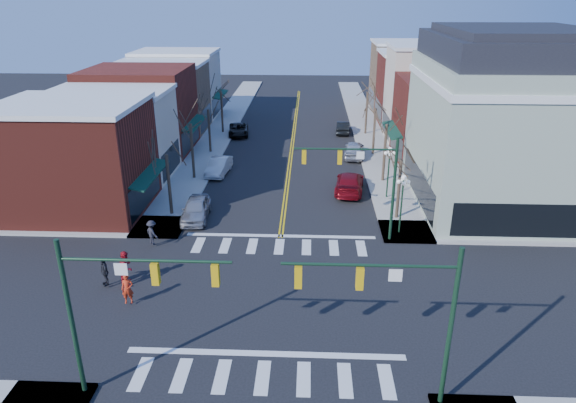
# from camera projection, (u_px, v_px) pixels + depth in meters

# --- Properties ---
(ground) EXTENTS (160.00, 160.00, 0.00)m
(ground) POSITION_uv_depth(u_px,v_px,m) (273.00, 299.00, 28.17)
(ground) COLOR black
(ground) RESTS_ON ground
(sidewalk_left) EXTENTS (3.50, 70.00, 0.15)m
(sidewalk_left) POSITION_uv_depth(u_px,v_px,m) (193.00, 174.00, 46.96)
(sidewalk_left) COLOR #9E9B93
(sidewalk_left) RESTS_ON ground
(sidewalk_right) EXTENTS (3.50, 70.00, 0.15)m
(sidewalk_right) POSITION_uv_depth(u_px,v_px,m) (385.00, 177.00, 46.26)
(sidewalk_right) COLOR #9E9B93
(sidewalk_right) RESTS_ON ground
(bldg_left_brick_a) EXTENTS (10.00, 8.50, 8.00)m
(bldg_left_brick_a) POSITION_uv_depth(u_px,v_px,m) (75.00, 160.00, 38.11)
(bldg_left_brick_a) COLOR maroon
(bldg_left_brick_a) RESTS_ON ground
(bldg_left_stucco_a) EXTENTS (10.00, 7.00, 7.50)m
(bldg_left_stucco_a) POSITION_uv_depth(u_px,v_px,m) (113.00, 136.00, 45.36)
(bldg_left_stucco_a) COLOR beige
(bldg_left_stucco_a) RESTS_ON ground
(bldg_left_brick_b) EXTENTS (10.00, 9.00, 8.50)m
(bldg_left_brick_b) POSITION_uv_depth(u_px,v_px,m) (141.00, 111.00, 52.56)
(bldg_left_brick_b) COLOR maroon
(bldg_left_brick_b) RESTS_ON ground
(bldg_left_tan) EXTENTS (10.00, 7.50, 7.80)m
(bldg_left_tan) POSITION_uv_depth(u_px,v_px,m) (162.00, 98.00, 60.31)
(bldg_left_tan) COLOR #88694B
(bldg_left_tan) RESTS_ON ground
(bldg_left_stucco_b) EXTENTS (10.00, 8.00, 8.20)m
(bldg_left_stucco_b) POSITION_uv_depth(u_px,v_px,m) (178.00, 85.00, 67.39)
(bldg_left_stucco_b) COLOR beige
(bldg_left_stucco_b) RESTS_ON ground
(bldg_right_brick_a) EXTENTS (10.00, 8.50, 8.00)m
(bldg_right_brick_a) POSITION_uv_depth(u_px,v_px,m) (450.00, 120.00, 49.80)
(bldg_right_brick_a) COLOR maroon
(bldg_right_brick_a) RESTS_ON ground
(bldg_right_stucco) EXTENTS (10.00, 7.00, 10.00)m
(bldg_right_stucco) POSITION_uv_depth(u_px,v_px,m) (434.00, 95.00, 56.57)
(bldg_right_stucco) COLOR beige
(bldg_right_stucco) RESTS_ON ground
(bldg_right_brick_b) EXTENTS (10.00, 8.00, 8.50)m
(bldg_right_brick_b) POSITION_uv_depth(u_px,v_px,m) (420.00, 89.00, 63.78)
(bldg_right_brick_b) COLOR maroon
(bldg_right_brick_b) RESTS_ON ground
(bldg_right_tan) EXTENTS (10.00, 8.00, 9.00)m
(bldg_right_tan) POSITION_uv_depth(u_px,v_px,m) (409.00, 77.00, 71.07)
(bldg_right_tan) COLOR #88694B
(bldg_right_tan) RESTS_ON ground
(victorian_corner) EXTENTS (12.25, 14.25, 13.30)m
(victorian_corner) POSITION_uv_depth(u_px,v_px,m) (505.00, 121.00, 38.35)
(victorian_corner) COLOR #9CAB94
(victorian_corner) RESTS_ON ground
(traffic_mast_near_left) EXTENTS (6.60, 0.28, 7.20)m
(traffic_mast_near_left) POSITION_uv_depth(u_px,v_px,m) (114.00, 298.00, 19.76)
(traffic_mast_near_left) COLOR #14331E
(traffic_mast_near_left) RESTS_ON ground
(traffic_mast_near_right) EXTENTS (6.60, 0.28, 7.20)m
(traffic_mast_near_right) POSITION_uv_depth(u_px,v_px,m) (404.00, 305.00, 19.32)
(traffic_mast_near_right) COLOR #14331E
(traffic_mast_near_right) RESTS_ON ground
(traffic_mast_far_right) EXTENTS (6.60, 0.28, 7.20)m
(traffic_mast_far_right) POSITION_uv_depth(u_px,v_px,m) (366.00, 175.00, 32.98)
(traffic_mast_far_right) COLOR #14331E
(traffic_mast_far_right) RESTS_ON ground
(lamppost_corner) EXTENTS (0.36, 0.36, 4.33)m
(lamppost_corner) POSITION_uv_depth(u_px,v_px,m) (402.00, 194.00, 34.56)
(lamppost_corner) COLOR #14331E
(lamppost_corner) RESTS_ON ground
(lamppost_midblock) EXTENTS (0.36, 0.36, 4.33)m
(lamppost_midblock) POSITION_uv_depth(u_px,v_px,m) (389.00, 164.00, 40.56)
(lamppost_midblock) COLOR #14331E
(lamppost_midblock) RESTS_ON ground
(tree_left_a) EXTENTS (0.24, 0.24, 4.76)m
(tree_left_a) POSITION_uv_depth(u_px,v_px,m) (169.00, 185.00, 37.75)
(tree_left_a) COLOR #382B21
(tree_left_a) RESTS_ON ground
(tree_left_b) EXTENTS (0.24, 0.24, 5.04)m
(tree_left_b) POSITION_uv_depth(u_px,v_px,m) (192.00, 152.00, 45.09)
(tree_left_b) COLOR #382B21
(tree_left_b) RESTS_ON ground
(tree_left_c) EXTENTS (0.24, 0.24, 4.55)m
(tree_left_c) POSITION_uv_depth(u_px,v_px,m) (209.00, 131.00, 52.57)
(tree_left_c) COLOR #382B21
(tree_left_c) RESTS_ON ground
(tree_left_d) EXTENTS (0.24, 0.24, 4.90)m
(tree_left_d) POSITION_uv_depth(u_px,v_px,m) (222.00, 112.00, 59.88)
(tree_left_d) COLOR #382B21
(tree_left_d) RESTS_ON ground
(tree_right_a) EXTENTS (0.24, 0.24, 4.62)m
(tree_right_a) POSITION_uv_depth(u_px,v_px,m) (399.00, 190.00, 37.11)
(tree_right_a) COLOR #382B21
(tree_right_a) RESTS_ON ground
(tree_right_b) EXTENTS (0.24, 0.24, 5.18)m
(tree_right_b) POSITION_uv_depth(u_px,v_px,m) (385.00, 154.00, 44.39)
(tree_right_b) COLOR #382B21
(tree_right_b) RESTS_ON ground
(tree_right_c) EXTENTS (0.24, 0.24, 4.83)m
(tree_right_c) POSITION_uv_depth(u_px,v_px,m) (374.00, 132.00, 51.84)
(tree_right_c) COLOR #382B21
(tree_right_c) RESTS_ON ground
(tree_right_d) EXTENTS (0.24, 0.24, 4.97)m
(tree_right_d) POSITION_uv_depth(u_px,v_px,m) (366.00, 114.00, 59.20)
(tree_right_d) COLOR #382B21
(tree_right_d) RESTS_ON ground
(car_left_near) EXTENTS (2.10, 4.70, 1.57)m
(car_left_near) POSITION_uv_depth(u_px,v_px,m) (196.00, 209.00, 37.74)
(car_left_near) COLOR #A2A2A7
(car_left_near) RESTS_ON ground
(car_left_mid) EXTENTS (2.00, 4.64, 1.49)m
(car_left_mid) POSITION_uv_depth(u_px,v_px,m) (219.00, 166.00, 47.02)
(car_left_mid) COLOR silver
(car_left_mid) RESTS_ON ground
(car_left_far) EXTENTS (2.74, 4.99, 1.33)m
(car_left_far) POSITION_uv_depth(u_px,v_px,m) (238.00, 130.00, 59.61)
(car_left_far) COLOR black
(car_left_far) RESTS_ON ground
(car_right_near) EXTENTS (2.90, 5.74, 1.60)m
(car_right_near) POSITION_uv_depth(u_px,v_px,m) (350.00, 183.00, 42.83)
(car_right_near) COLOR maroon
(car_right_near) RESTS_ON ground
(car_right_mid) EXTENTS (2.43, 5.01, 1.65)m
(car_right_mid) POSITION_uv_depth(u_px,v_px,m) (354.00, 149.00, 51.72)
(car_right_mid) COLOR silver
(car_right_mid) RESTS_ON ground
(car_right_far) EXTENTS (1.76, 4.33, 1.40)m
(car_right_far) POSITION_uv_depth(u_px,v_px,m) (343.00, 127.00, 60.51)
(car_right_far) COLOR black
(car_right_far) RESTS_ON ground
(pedestrian_red_a) EXTENTS (0.69, 0.52, 1.71)m
(pedestrian_red_a) POSITION_uv_depth(u_px,v_px,m) (127.00, 289.00, 27.25)
(pedestrian_red_a) COLOR red
(pedestrian_red_a) RESTS_ON sidewalk_left
(pedestrian_red_b) EXTENTS (0.80, 1.00, 1.98)m
(pedestrian_red_b) POSITION_uv_depth(u_px,v_px,m) (126.00, 267.00, 29.12)
(pedestrian_red_b) COLOR #AF121E
(pedestrian_red_b) RESTS_ON sidewalk_left
(pedestrian_dark_a) EXTENTS (0.96, 1.05, 1.72)m
(pedestrian_dark_a) POSITION_uv_depth(u_px,v_px,m) (104.00, 271.00, 28.94)
(pedestrian_dark_a) COLOR black
(pedestrian_dark_a) RESTS_ON sidewalk_left
(pedestrian_dark_b) EXTENTS (1.24, 1.19, 1.69)m
(pedestrian_dark_b) POSITION_uv_depth(u_px,v_px,m) (152.00, 233.00, 33.59)
(pedestrian_dark_b) COLOR black
(pedestrian_dark_b) RESTS_ON sidewalk_left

